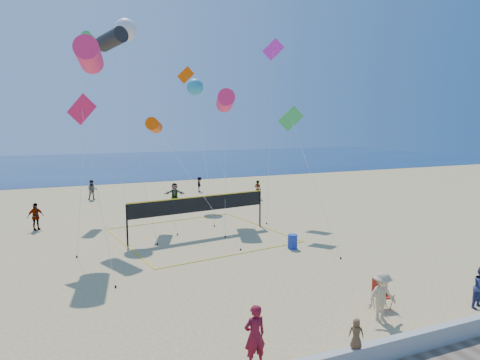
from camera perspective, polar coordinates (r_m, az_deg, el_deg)
name	(u,v)px	position (r m, az deg, el deg)	size (l,w,h in m)	color
ground	(296,323)	(15.62, 7.44, -18.36)	(120.00, 120.00, 0.00)	tan
ocean	(106,164)	(74.71, -17.46, 2.09)	(140.00, 50.00, 0.03)	navy
seawall	(351,359)	(13.30, 14.55, -22.06)	(32.00, 0.30, 0.60)	#AAAAA6
woman	(255,336)	(12.78, 1.98, -20.02)	(0.66, 0.43, 1.80)	maroon
toddler	(356,333)	(13.02, 15.24, -19.13)	(0.42, 0.27, 0.86)	brown
bystander_b	(382,297)	(16.02, 18.41, -14.57)	(1.14, 0.65, 1.76)	tan
far_person_0	(35,217)	(30.32, -25.61, -4.42)	(1.03, 0.43, 1.76)	gray
far_person_1	(175,194)	(35.93, -8.72, -1.88)	(1.72, 0.55, 1.85)	gray
far_person_2	(258,190)	(38.50, 2.37, -1.28)	(0.62, 0.40, 1.69)	gray
far_person_3	(92,190)	(40.21, -19.10, -1.27)	(0.85, 0.67, 1.76)	gray
far_person_4	(200,184)	(42.67, -5.42, -0.59)	(0.94, 0.54, 1.45)	gray
camp_chair	(381,291)	(17.19, 18.32, -13.87)	(0.71, 0.84, 1.25)	#A82413
trash_barrel	(293,242)	(23.72, 7.02, -8.16)	(0.52, 0.52, 0.78)	#17329A
volleyball_net	(199,209)	(26.05, -5.45, -3.82)	(10.28, 10.15, 2.43)	black
kite_0	(89,55)	(25.33, -19.48, 15.39)	(2.15, 4.04, 11.28)	#F4215D
kite_1	(112,39)	(29.04, -16.73, 17.51)	(2.41, 6.44, 12.62)	black
kite_2	(154,126)	(29.19, -11.38, 7.14)	(3.61, 9.23, 7.20)	#F14E01
kite_3	(83,117)	(23.17, -20.17, 7.83)	(1.44, 6.19, 8.31)	#DB184B
kite_4	(293,124)	(27.51, 7.07, 7.36)	(1.86, 7.31, 7.93)	green
kite_5	(273,59)	(34.17, 4.41, 15.79)	(3.81, 5.43, 13.29)	#D724C4
kite_6	(125,30)	(31.83, -15.04, 18.78)	(2.73, 6.89, 13.87)	silver
kite_7	(195,87)	(37.39, -6.02, 12.23)	(2.59, 10.38, 10.54)	teal
kite_8	(90,40)	(36.87, -19.37, 17.24)	(2.63, 5.58, 13.75)	green
kite_9	(189,83)	(40.77, -6.87, 12.78)	(3.14, 6.63, 12.04)	#F14E01
kite_10	(225,101)	(30.86, -1.98, 10.51)	(3.23, 7.08, 9.15)	#F4215D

